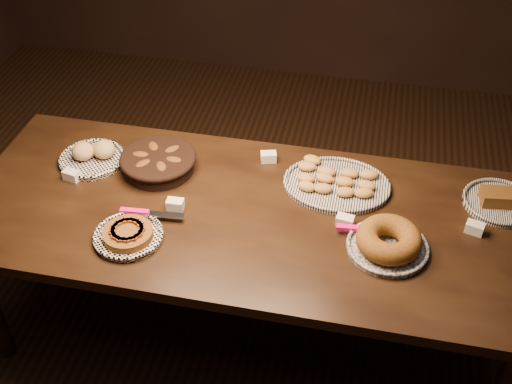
% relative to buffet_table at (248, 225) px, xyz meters
% --- Properties ---
extents(ground, '(5.00, 5.00, 0.00)m').
position_rel_buffet_table_xyz_m(ground, '(0.00, 0.00, -0.68)').
color(ground, black).
rests_on(ground, ground).
extents(buffet_table, '(2.40, 1.00, 0.75)m').
position_rel_buffet_table_xyz_m(buffet_table, '(0.00, 0.00, 0.00)').
color(buffet_table, black).
rests_on(buffet_table, ground).
extents(apple_tart_plate, '(0.32, 0.30, 0.05)m').
position_rel_buffet_table_xyz_m(apple_tart_plate, '(-0.42, -0.25, 0.09)').
color(apple_tart_plate, white).
rests_on(apple_tart_plate, buffet_table).
extents(madeleine_platter, '(0.46, 0.37, 0.05)m').
position_rel_buffet_table_xyz_m(madeleine_platter, '(0.34, 0.24, 0.09)').
color(madeleine_platter, black).
rests_on(madeleine_platter, buffet_table).
extents(bundt_cake_plate, '(0.37, 0.32, 0.10)m').
position_rel_buffet_table_xyz_m(bundt_cake_plate, '(0.58, -0.10, 0.12)').
color(bundt_cake_plate, black).
rests_on(bundt_cake_plate, buffet_table).
extents(croissant_basket, '(0.36, 0.36, 0.08)m').
position_rel_buffet_table_xyz_m(croissant_basket, '(-0.45, 0.19, 0.12)').
color(croissant_basket, black).
rests_on(croissant_basket, buffet_table).
extents(bread_roll_plate, '(0.30, 0.30, 0.09)m').
position_rel_buffet_table_xyz_m(bread_roll_plate, '(-0.76, 0.20, 0.10)').
color(bread_roll_plate, white).
rests_on(bread_roll_plate, buffet_table).
extents(loaf_plate, '(0.30, 0.30, 0.07)m').
position_rel_buffet_table_xyz_m(loaf_plate, '(1.02, 0.26, 0.09)').
color(loaf_plate, black).
rests_on(loaf_plate, buffet_table).
extents(tent_cards, '(1.79, 0.46, 0.04)m').
position_rel_buffet_table_xyz_m(tent_cards, '(0.05, 0.09, 0.10)').
color(tent_cards, white).
rests_on(tent_cards, buffet_table).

